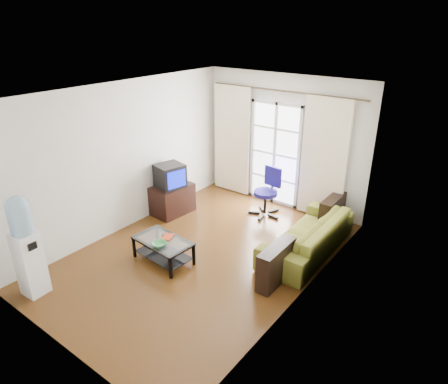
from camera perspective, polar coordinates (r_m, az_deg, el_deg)
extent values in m
plane|color=brown|center=(6.83, -3.04, -8.88)|extent=(5.20, 5.20, 0.00)
plane|color=white|center=(5.83, -3.63, 14.05)|extent=(5.20, 5.20, 0.00)
cube|color=silver|center=(8.25, 8.47, 7.10)|extent=(3.60, 0.02, 2.70)
cube|color=silver|center=(4.75, -24.12, -7.95)|extent=(3.60, 0.02, 2.70)
cube|color=silver|center=(7.43, -14.04, 4.77)|extent=(0.02, 5.20, 2.70)
cube|color=silver|center=(5.32, 11.73, -2.76)|extent=(0.02, 5.20, 2.70)
cube|color=white|center=(8.36, 7.33, 5.43)|extent=(1.01, 0.02, 2.04)
cube|color=white|center=(8.35, 7.26, 5.39)|extent=(1.16, 0.06, 2.15)
cylinder|color=#4C3F2D|center=(7.93, 8.57, 14.08)|extent=(3.30, 0.04, 0.04)
cube|color=#FDEFCB|center=(8.80, 1.15, 7.41)|extent=(0.90, 0.07, 2.35)
cube|color=#FDEFCB|center=(7.80, 14.08, 4.50)|extent=(0.90, 0.07, 2.35)
cube|color=#939396|center=(8.19, 12.59, -0.98)|extent=(0.64, 0.12, 0.64)
imported|color=brown|center=(6.90, 11.84, -6.01)|extent=(2.15, 0.88, 0.62)
cube|color=silver|center=(6.53, -8.76, -6.84)|extent=(1.01, 0.63, 0.01)
cube|color=black|center=(6.67, -8.62, -8.82)|extent=(0.94, 0.56, 0.01)
cube|color=black|center=(6.82, -12.73, -7.65)|extent=(0.04, 0.04, 0.39)
cube|color=black|center=(6.20, -7.65, -10.69)|extent=(0.04, 0.04, 0.39)
cube|color=black|center=(7.07, -9.52, -6.17)|extent=(0.04, 0.04, 0.39)
cube|color=black|center=(6.47, -4.35, -8.90)|extent=(0.04, 0.04, 0.39)
imported|color=green|center=(6.37, -9.19, -7.36)|extent=(0.29, 0.29, 0.05)
imported|color=#B11516|center=(6.61, -8.69, -6.26)|extent=(0.30, 0.32, 0.02)
cube|color=black|center=(6.60, -8.21, -6.28)|extent=(0.17, 0.06, 0.02)
cube|color=black|center=(8.13, -7.38, -1.03)|extent=(0.60, 0.85, 0.59)
cube|color=black|center=(7.88, -7.72, 2.30)|extent=(0.57, 0.60, 0.46)
cube|color=#0C19E5|center=(7.69, -6.78, 1.81)|extent=(0.11, 0.40, 0.34)
cube|color=black|center=(8.04, -8.49, 2.70)|extent=(0.22, 0.37, 0.30)
cylinder|color=black|center=(8.04, 5.89, -1.65)|extent=(0.05, 0.05, 0.49)
cylinder|color=navy|center=(7.94, 5.96, -0.12)|extent=(0.47, 0.47, 0.07)
cube|color=navy|center=(7.99, 7.00, 2.21)|extent=(0.39, 0.10, 0.41)
cube|color=white|center=(6.33, -25.95, -9.15)|extent=(0.33, 0.33, 0.99)
cylinder|color=#82A7C9|center=(6.02, -27.12, -3.58)|extent=(0.30, 0.30, 0.39)
sphere|color=#82A7C9|center=(5.94, -27.47, -1.89)|extent=(0.30, 0.30, 0.30)
cube|color=black|center=(6.05, -25.74, -6.97)|extent=(0.05, 0.13, 0.10)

